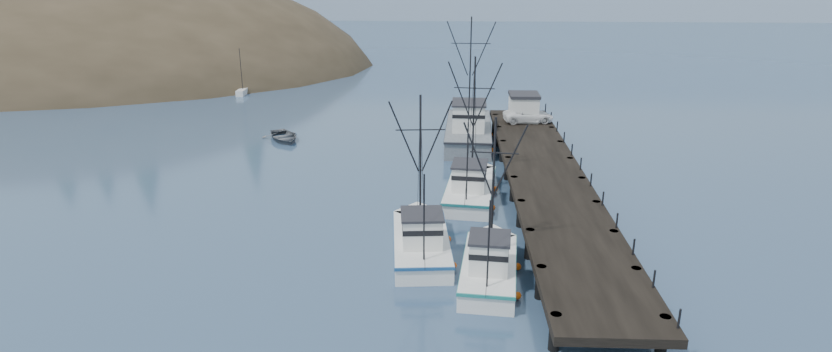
{
  "coord_description": "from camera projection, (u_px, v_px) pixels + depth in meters",
  "views": [
    {
      "loc": [
        5.78,
        -31.52,
        18.6
      ],
      "look_at": [
        3.87,
        14.4,
        2.5
      ],
      "focal_mm": 28.0,
      "sensor_mm": 36.0,
      "label": 1
    }
  ],
  "objects": [
    {
      "name": "pier",
      "position": [
        548.0,
        181.0,
        50.08
      ],
      "size": [
        6.0,
        44.0,
        2.0
      ],
      "color": "black",
      "rests_on": "ground"
    },
    {
      "name": "distant_ridge",
      "position": [
        458.0,
        14.0,
        196.01
      ],
      "size": [
        360.0,
        40.0,
        26.0
      ],
      "primitive_type": "cube",
      "color": "#9EB2C6",
      "rests_on": "ground"
    },
    {
      "name": "work_vessel",
      "position": [
        468.0,
        130.0,
        66.04
      ],
      "size": [
        5.06,
        15.12,
        12.71
      ],
      "color": "slate",
      "rests_on": "ground"
    },
    {
      "name": "moored_sailboats",
      "position": [
        186.0,
        83.0,
        93.63
      ],
      "size": [
        20.87,
        15.65,
        6.35
      ],
      "color": "white",
      "rests_on": "ground"
    },
    {
      "name": "pier_shed",
      "position": [
        524.0,
        107.0,
        66.11
      ],
      "size": [
        3.0,
        3.2,
        2.8
      ],
      "color": "silver",
      "rests_on": "pier"
    },
    {
      "name": "ground",
      "position": [
        336.0,
        303.0,
        36.1
      ],
      "size": [
        400.0,
        400.0,
        0.0
      ],
      "primitive_type": "plane",
      "color": "navy",
      "rests_on": "ground"
    },
    {
      "name": "trawler_far",
      "position": [
        471.0,
        187.0,
        51.31
      ],
      "size": [
        4.68,
        11.09,
        11.31
      ],
      "color": "white",
      "rests_on": "ground"
    },
    {
      "name": "trawler_mid",
      "position": [
        421.0,
        240.0,
        41.97
      ],
      "size": [
        4.24,
        10.54,
        10.51
      ],
      "color": "white",
      "rests_on": "ground"
    },
    {
      "name": "trawler_near",
      "position": [
        489.0,
        265.0,
        38.6
      ],
      "size": [
        4.04,
        9.72,
        10.02
      ],
      "color": "white",
      "rests_on": "ground"
    },
    {
      "name": "motorboat",
      "position": [
        284.0,
        140.0,
        66.85
      ],
      "size": [
        5.82,
        6.42,
        1.09
      ],
      "primitive_type": "imported",
      "rotation": [
        0.0,
        0.0,
        0.5
      ],
      "color": "#53575D",
      "rests_on": "ground"
    },
    {
      "name": "distant_ridge_far",
      "position": [
        304.0,
        9.0,
        212.12
      ],
      "size": [
        180.0,
        25.0,
        18.0
      ],
      "primitive_type": "cube",
      "color": "silver",
      "rests_on": "ground"
    },
    {
      "name": "pickup_truck",
      "position": [
        528.0,
        115.0,
        65.67
      ],
      "size": [
        5.26,
        2.85,
        1.4
      ],
      "primitive_type": "imported",
      "rotation": [
        0.0,
        0.0,
        1.68
      ],
      "color": "white",
      "rests_on": "pier"
    }
  ]
}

